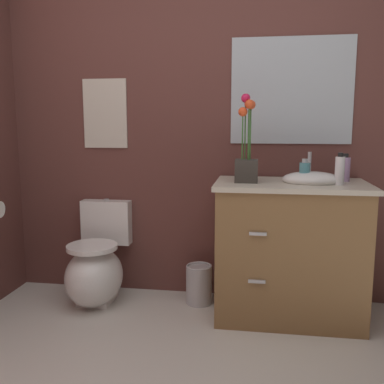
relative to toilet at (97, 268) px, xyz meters
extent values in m
cube|color=brown|center=(0.93, 0.30, 1.01)|extent=(4.41, 0.05, 2.50)
ellipsoid|color=white|center=(0.00, -0.05, -0.04)|extent=(0.38, 0.48, 0.40)
cube|color=white|center=(0.00, 0.00, -0.15)|extent=(0.22, 0.26, 0.18)
cube|color=white|center=(0.00, 0.24, 0.28)|extent=(0.36, 0.13, 0.32)
cylinder|color=white|center=(0.00, -0.07, 0.17)|extent=(0.34, 0.34, 0.03)
cylinder|color=#B7B7BC|center=(0.00, 0.24, 0.44)|extent=(0.04, 0.04, 0.02)
cube|color=brown|center=(1.30, -0.03, 0.18)|extent=(0.90, 0.52, 0.85)
cube|color=beige|center=(1.30, -0.03, 0.62)|extent=(0.94, 0.56, 0.03)
ellipsoid|color=white|center=(1.42, -0.03, 0.65)|extent=(0.36, 0.26, 0.10)
cylinder|color=#B7B7BC|center=(1.42, 0.13, 0.72)|extent=(0.02, 0.02, 0.18)
cube|color=#B7B7BC|center=(1.10, -0.30, 0.36)|extent=(0.10, 0.02, 0.02)
cube|color=#B7B7BC|center=(1.10, -0.30, 0.08)|extent=(0.10, 0.02, 0.02)
cube|color=#38332D|center=(1.02, -0.05, 0.70)|extent=(0.14, 0.14, 0.14)
cylinder|color=#386B2D|center=(1.04, -0.05, 0.94)|extent=(0.01, 0.01, 0.33)
sphere|color=#EA4C23|center=(1.04, -0.05, 1.10)|extent=(0.06, 0.06, 0.06)
cylinder|color=#386B2D|center=(1.03, -0.02, 0.94)|extent=(0.01, 0.01, 0.34)
sphere|color=#E01E51|center=(1.03, -0.02, 1.11)|extent=(0.06, 0.06, 0.06)
cylinder|color=#386B2D|center=(1.01, -0.04, 0.96)|extent=(0.01, 0.01, 0.37)
sphere|color=#E01E51|center=(1.01, -0.04, 1.14)|extent=(0.06, 0.06, 0.06)
cylinder|color=#386B2D|center=(0.99, -0.07, 0.92)|extent=(0.01, 0.01, 0.29)
sphere|color=#EA4C23|center=(0.99, -0.07, 1.06)|extent=(0.06, 0.06, 0.06)
cylinder|color=#386B2D|center=(1.03, -0.08, 0.94)|extent=(0.01, 0.01, 0.34)
sphere|color=#EA4C23|center=(1.03, -0.08, 1.11)|extent=(0.06, 0.06, 0.06)
cylinder|color=teal|center=(1.37, -0.05, 0.69)|extent=(0.07, 0.07, 0.12)
cylinder|color=#B7B7BC|center=(1.37, -0.05, 0.77)|extent=(0.04, 0.04, 0.02)
cylinder|color=#B28CBF|center=(1.63, 0.08, 0.71)|extent=(0.06, 0.06, 0.15)
cylinder|color=black|center=(1.63, 0.08, 0.79)|extent=(0.03, 0.03, 0.02)
cylinder|color=white|center=(1.57, -0.10, 0.72)|extent=(0.06, 0.06, 0.17)
cylinder|color=black|center=(1.57, -0.10, 0.81)|extent=(0.03, 0.03, 0.02)
cylinder|color=#B7B7BC|center=(0.71, 0.09, -0.11)|extent=(0.18, 0.18, 0.26)
torus|color=#B7B7BC|center=(0.71, 0.09, 0.02)|extent=(0.18, 0.18, 0.01)
cube|color=beige|center=(0.00, 0.27, 1.06)|extent=(0.32, 0.01, 0.49)
cube|color=#B2BCC6|center=(1.30, 0.27, 1.21)|extent=(0.80, 0.01, 0.70)
camera|label=1|loc=(1.09, -2.75, 1.00)|focal=40.60mm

